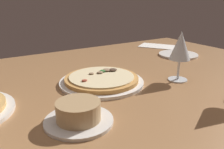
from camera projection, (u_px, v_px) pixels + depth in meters
The scene contains 6 objects.
dining_table at pixel (122, 88), 80.11cm from camera, with size 150.00×110.00×4.00cm, color #996B42.
pizza_main at pixel (102, 80), 78.63cm from camera, with size 27.59×27.59×3.36cm.
ramekin_on_saucer at pixel (78, 114), 54.31cm from camera, with size 15.93×15.93×5.16cm.
wine_glass_far at pixel (180, 48), 78.34cm from camera, with size 6.93×6.93×16.67cm.
side_plate at pixel (178, 55), 114.44cm from camera, with size 18.36×18.36×0.90cm, color silver.
paper_menu at pixel (159, 46), 134.20cm from camera, with size 12.33×20.96×0.30cm, color white.
Camera 1 is at (42.78, 61.00, 32.01)cm, focal length 38.39 mm.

